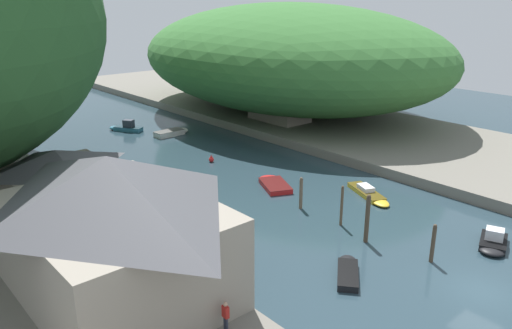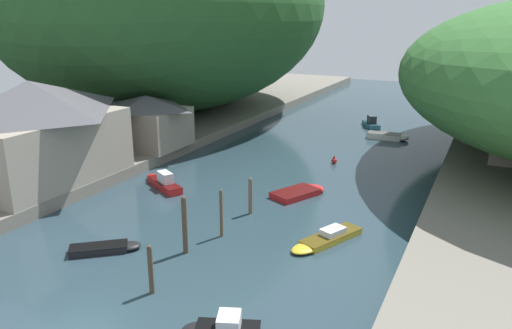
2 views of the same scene
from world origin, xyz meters
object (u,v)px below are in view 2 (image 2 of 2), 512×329
Objects in this scene: waterfront_building at (34,129)px; channel_buoy_near at (334,160)px; boat_far_right_bank at (389,136)px; boat_far_upstream at (162,182)px; boat_red_skiff at (325,239)px; boathouse_shed at (147,120)px; boat_yellow_tender at (301,192)px; boat_white_cruiser at (107,248)px; boat_navy_launch at (370,123)px.

channel_buoy_near is at bearing 42.51° from waterfront_building.
boat_far_upstream is (-13.85, -24.89, 0.09)m from boat_far_right_bank.
boathouse_shed is at bearing -3.16° from boat_red_skiff.
boat_yellow_tender is 0.96× the size of boat_far_upstream.
boat_red_skiff is at bearing -74.56° from channel_buoy_near.
boathouse_shed is 18.84m from boat_yellow_tender.
boathouse_shed is 9.53× the size of channel_buoy_near.
channel_buoy_near is (6.93, 24.03, 0.10)m from boat_white_cruiser.
waterfront_building reaches higher than boat_far_right_bank.
boat_navy_launch is at bearing 53.81° from boathouse_shed.
channel_buoy_near is (-2.86, -12.12, -0.02)m from boat_far_right_bank.
waterfront_building is 2.86× the size of boat_far_right_bank.
boat_navy_launch is 1.14× the size of boat_white_cruiser.
waterfront_building is 3.32× the size of boat_white_cruiser.
boat_far_upstream is 16.28m from boat_red_skiff.
boathouse_shed is 1.66× the size of boat_navy_launch.
channel_buoy_near is (17.92, 5.51, -3.37)m from boathouse_shed.
channel_buoy_near is at bearing -118.31° from boat_navy_launch.
channel_buoy_near reaches higher than boat_red_skiff.
boat_navy_launch is 35.42m from boat_red_skiff.
channel_buoy_near is at bearing -50.69° from boat_red_skiff.
boat_far_upstream is 32.37m from boat_navy_launch.
waterfront_building is 24.67m from boat_red_skiff.
boathouse_shed is at bearing -162.92° from channel_buoy_near.
boat_far_upstream is at bearing 30.90° from waterfront_building.
boat_red_skiff is at bearing -74.42° from boat_far_upstream.
boat_red_skiff is (15.70, -4.28, -0.18)m from boat_far_upstream.
boat_navy_launch is at bearing -57.25° from boat_red_skiff.
boathouse_shed is (1.54, 12.33, -1.47)m from waterfront_building.
waterfront_building is 21.87m from boat_yellow_tender.
boathouse_shed reaches higher than boat_navy_launch.
channel_buoy_near is at bearing 116.28° from boat_yellow_tender.
channel_buoy_near is at bearing 124.80° from boat_white_cruiser.
channel_buoy_near is (-4.71, 17.05, 0.07)m from boat_red_skiff.
boathouse_shed is at bearing 82.90° from waterfront_building.
boat_far_right_bank is 28.49m from boat_far_upstream.
boathouse_shed is 10.55m from boat_far_upstream.
waterfront_building reaches higher than boat_white_cruiser.
boathouse_shed is 27.46m from boat_far_right_bank.
boat_navy_launch reaches higher than boat_red_skiff.
boat_white_cruiser is (-6.17, -41.97, -0.23)m from boat_navy_launch.
boat_navy_launch is (-3.62, 5.82, 0.11)m from boat_far_right_bank.
boat_far_upstream reaches higher than channel_buoy_near.
boat_far_upstream reaches higher than boat_yellow_tender.
channel_buoy_near reaches higher than boat_far_right_bank.
boat_navy_launch is (18.69, 35.78, -4.71)m from waterfront_building.
boathouse_shed reaches higher than boat_white_cruiser.
channel_buoy_near reaches higher than boat_yellow_tender.
boat_white_cruiser is 25.01m from channel_buoy_near.
boat_far_upstream is at bearing 8.63° from boat_red_skiff.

